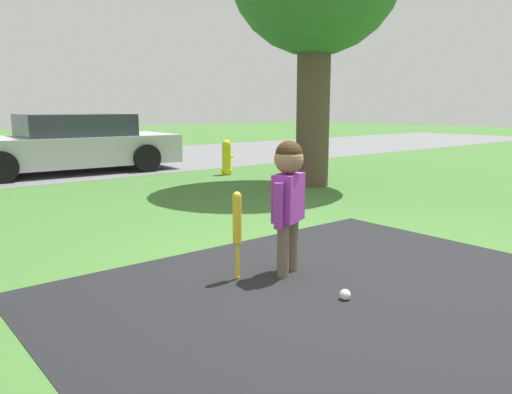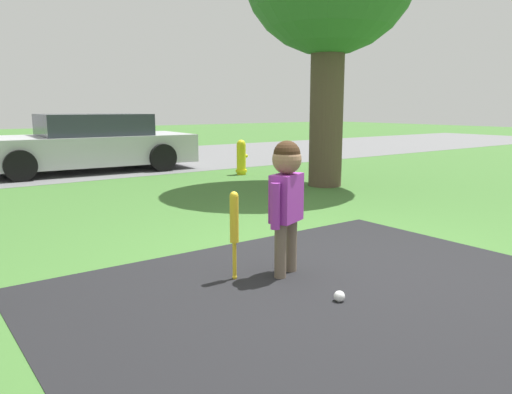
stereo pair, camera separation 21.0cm
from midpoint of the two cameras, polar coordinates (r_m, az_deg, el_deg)
ground_plane at (r=4.35m, az=9.67°, el=-7.52°), size 60.00×60.00×0.00m
street_strip at (r=12.31m, az=-21.99°, el=3.40°), size 40.00×6.00×0.01m
child at (r=3.87m, az=5.06°, el=0.92°), size 0.41×0.26×1.07m
baseball_bat at (r=3.79m, az=-0.92°, el=-2.98°), size 0.07×0.07×0.69m
sports_ball at (r=3.55m, az=11.22°, el=-11.08°), size 0.08×0.08×0.08m
fire_hydrant at (r=9.80m, az=-1.08°, el=4.53°), size 0.25×0.22×0.68m
parked_car at (r=10.92m, az=-18.33°, el=5.78°), size 4.45×2.26×1.17m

